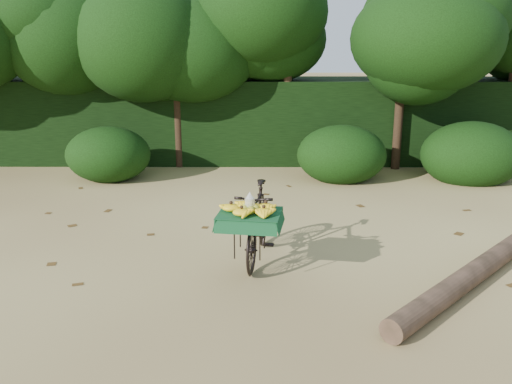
{
  "coord_description": "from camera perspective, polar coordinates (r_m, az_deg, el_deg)",
  "views": [
    {
      "loc": [
        -0.1,
        -5.92,
        2.64
      ],
      "look_at": [
        -0.13,
        0.23,
        0.9
      ],
      "focal_mm": 38.0,
      "sensor_mm": 36.0,
      "label": 1
    }
  ],
  "objects": [
    {
      "name": "leaf_litter",
      "position": [
        7.08,
        1.05,
        -6.09
      ],
      "size": [
        7.0,
        7.3,
        0.01
      ],
      "primitive_type": null,
      "color": "#503615",
      "rests_on": "ground"
    },
    {
      "name": "fallen_log",
      "position": [
        6.53,
        21.77,
        -8.09
      ],
      "size": [
        2.56,
        2.64,
        0.25
      ],
      "primitive_type": "cylinder",
      "rotation": [
        1.57,
        0.0,
        -0.77
      ],
      "color": "brown",
      "rests_on": "ground"
    },
    {
      "name": "hedge_backdrop",
      "position": [
        12.35,
        0.74,
        7.65
      ],
      "size": [
        26.0,
        1.8,
        1.8
      ],
      "primitive_type": "cube",
      "color": "black",
      "rests_on": "ground"
    },
    {
      "name": "ground",
      "position": [
        6.49,
        1.13,
        -8.26
      ],
      "size": [
        80.0,
        80.0,
        0.0
      ],
      "primitive_type": "plane",
      "color": "tan",
      "rests_on": "ground"
    },
    {
      "name": "bush_clumps",
      "position": [
        10.47,
        3.55,
        3.65
      ],
      "size": [
        8.8,
        1.7,
        0.9
      ],
      "primitive_type": null,
      "color": "black",
      "rests_on": "ground"
    },
    {
      "name": "tree_row",
      "position": [
        11.46,
        -2.54,
        12.54
      ],
      "size": [
        14.5,
        2.0,
        4.0
      ],
      "primitive_type": null,
      "color": "black",
      "rests_on": "ground"
    },
    {
      "name": "vendor_bicycle",
      "position": [
        6.62,
        0.15,
        -3.2
      ],
      "size": [
        0.8,
        1.74,
        0.96
      ],
      "rotation": [
        0.0,
        0.0,
        -0.15
      ],
      "color": "black",
      "rests_on": "ground"
    }
  ]
}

